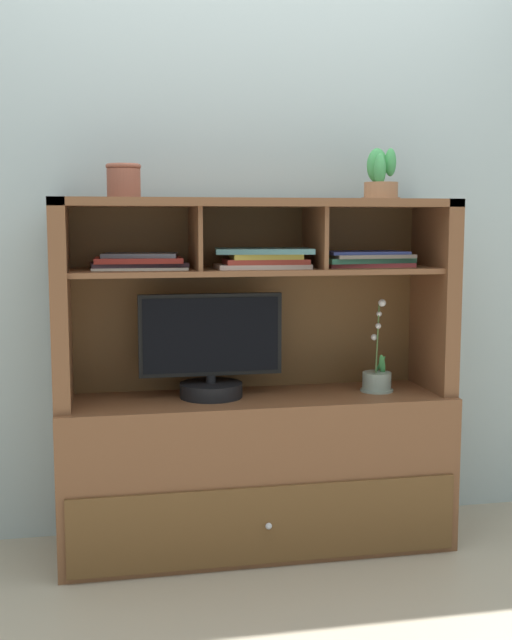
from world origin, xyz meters
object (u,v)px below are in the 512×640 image
tv_monitor (211,355)px  ceramic_vase (124,181)px  media_console (256,437)px  magazine_stack_centre (264,258)px  potted_orchid (377,378)px  magazine_stack_right (139,262)px  magazine_stack_left (366,259)px  potted_succulent (380,180)px

tv_monitor → ceramic_vase: bearing=-177.2°
media_console → tv_monitor: bearing=179.6°
media_console → magazine_stack_centre: size_ratio=3.91×
potted_orchid → magazine_stack_right: 1.03m
media_console → tv_monitor: size_ratio=2.76×
media_console → magazine_stack_left: bearing=0.8°
potted_succulent → ceramic_vase: size_ratio=1.55×
potted_orchid → magazine_stack_centre: magazine_stack_centre is taller
tv_monitor → magazine_stack_right: magazine_stack_right is taller
tv_monitor → magazine_stack_left: size_ratio=1.45×
media_console → magazine_stack_left: (0.43, 0.01, 0.68)m
potted_orchid → magazine_stack_centre: (-0.46, -0.01, 0.48)m
tv_monitor → potted_succulent: 0.93m
magazine_stack_left → ceramic_vase: size_ratio=2.96×
potted_orchid → ceramic_vase: size_ratio=2.89×
tv_monitor → magazine_stack_centre: bearing=-10.1°
potted_succulent → tv_monitor: bearing=178.8°
magazine_stack_centre → potted_succulent: bearing=2.7°
tv_monitor → ceramic_vase: ceramic_vase is taller
magazine_stack_left → magazine_stack_right: bearing=179.2°
potted_orchid → magazine_stack_left: 0.47m
magazine_stack_right → potted_succulent: potted_succulent is taller
media_console → magazine_stack_centre: 0.69m
tv_monitor → potted_succulent: bearing=-1.2°
tv_monitor → magazine_stack_centre: 0.42m
magazine_stack_right → ceramic_vase: size_ratio=2.86×
potted_succulent → magazine_stack_centre: bearing=-177.3°
media_console → magazine_stack_right: bearing=177.7°
media_console → potted_succulent: (0.48, -0.01, 0.99)m
potted_orchid → magazine_stack_left: bearing=150.8°
magazine_stack_centre → ceramic_vase: size_ratio=3.03×
magazine_stack_centre → potted_succulent: size_ratio=1.96×
media_console → magazine_stack_left: 0.81m
tv_monitor → magazine_stack_right: bearing=176.5°
media_console → potted_succulent: size_ratio=7.66×
magazine_stack_right → ceramic_vase: 0.30m
tv_monitor → ceramic_vase: 0.71m
media_console → ceramic_vase: (-0.48, -0.01, 0.97)m
magazine_stack_centre → ceramic_vase: (-0.51, 0.02, 0.28)m
potted_succulent → ceramic_vase: 0.97m
tv_monitor → potted_orchid: (0.65, -0.02, -0.11)m
media_console → magazine_stack_right: (-0.43, 0.02, 0.68)m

